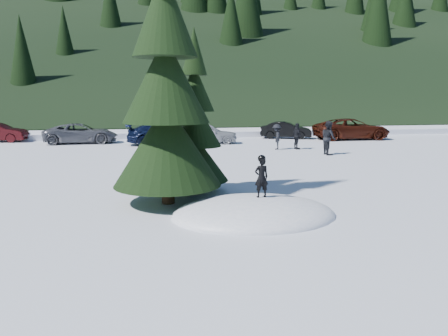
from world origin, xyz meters
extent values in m
plane|color=white|center=(0.00, 0.00, 0.00)|extent=(200.00, 200.00, 0.00)
ellipsoid|color=white|center=(0.00, 0.00, 0.00)|extent=(4.48, 3.52, 0.96)
cylinder|color=black|center=(-2.20, 1.80, 0.70)|extent=(0.38, 0.38, 1.40)
cone|color=black|center=(-2.20, 1.80, 1.79)|extent=(3.20, 3.20, 2.46)
cone|color=black|center=(-2.20, 1.80, 3.65)|extent=(2.54, 2.54, 2.46)
cone|color=black|center=(-2.20, 1.80, 5.51)|extent=(1.88, 1.88, 2.46)
cylinder|color=black|center=(-1.20, 3.20, 0.50)|extent=(0.26, 0.26, 1.00)
cone|color=black|center=(-1.20, 3.20, 1.16)|extent=(2.20, 2.20, 1.52)
cone|color=black|center=(-1.20, 3.20, 2.31)|extent=(1.75, 1.75, 1.52)
cone|color=black|center=(-1.20, 3.20, 3.46)|extent=(1.29, 1.29, 1.52)
cone|color=black|center=(-1.20, 3.20, 4.61)|extent=(0.84, 0.84, 1.52)
imported|color=black|center=(0.22, 0.09, 1.02)|extent=(0.42, 0.31, 1.08)
imported|color=black|center=(7.13, 11.29, 0.93)|extent=(0.71, 0.91, 1.85)
imported|color=black|center=(6.27, 13.93, 0.79)|extent=(0.53, 0.98, 1.58)
imported|color=black|center=(5.04, 14.06, 0.76)|extent=(0.84, 1.11, 1.52)
imported|color=#53545C|center=(-7.03, 19.90, 0.68)|extent=(4.95, 2.44, 1.35)
imported|color=black|center=(-1.43, 17.94, 0.73)|extent=(5.06, 2.15, 1.46)
imported|color=#9EA2A7|center=(1.41, 18.15, 0.69)|extent=(4.25, 2.17, 1.39)
imported|color=black|center=(7.82, 20.59, 0.63)|extent=(4.06, 2.53, 1.26)
imported|color=#37120A|center=(12.37, 19.00, 0.77)|extent=(5.61, 2.68, 1.55)
camera|label=1|loc=(-2.91, -11.09, 3.19)|focal=35.00mm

